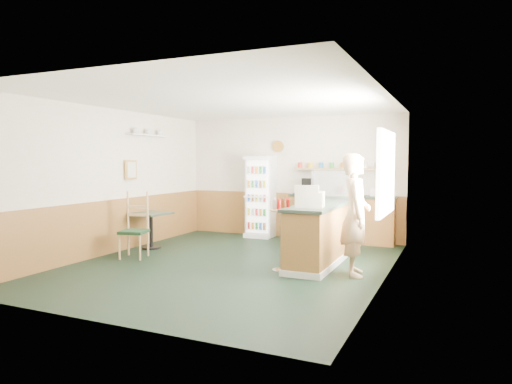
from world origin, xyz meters
The scene contains 13 objects.
ground centered at (0.00, 0.00, 0.00)m, with size 6.00×6.00×0.00m, color black.
room_envelope centered at (-0.23, 0.73, 1.52)m, with size 5.04×6.02×2.72m.
service_counter centered at (1.35, 1.07, 0.46)m, with size 0.68×3.01×1.01m.
back_counter centered at (1.19, 2.80, 0.55)m, with size 2.24×0.42×1.69m.
drinks_fridge centered at (-0.64, 2.74, 0.92)m, with size 0.61×0.52×1.83m.
display_case centered at (1.35, 1.86, 1.27)m, with size 0.93×0.49×0.53m.
cash_register centered at (1.35, 0.09, 1.13)m, with size 0.41×0.44×0.24m, color beige.
shopkeeper centered at (2.05, 0.12, 0.92)m, with size 0.61×0.44×1.84m, color tan.
condiment_stand centered at (0.93, -0.07, 0.76)m, with size 0.36×0.36×1.13m.
newspaper_rack centered at (0.99, 1.22, 0.48)m, with size 0.09×0.41×0.49m.
cafe_table centered at (-2.05, 0.59, 0.50)m, with size 0.72×0.72×0.71m.
cafe_chair centered at (-1.81, -0.14, 0.61)m, with size 0.54×0.54×1.17m.
dog_doorstop centered at (0.86, 0.90, 0.14)m, with size 0.25×0.32×0.30m.
Camera 1 is at (3.46, -6.69, 1.74)m, focal length 32.00 mm.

